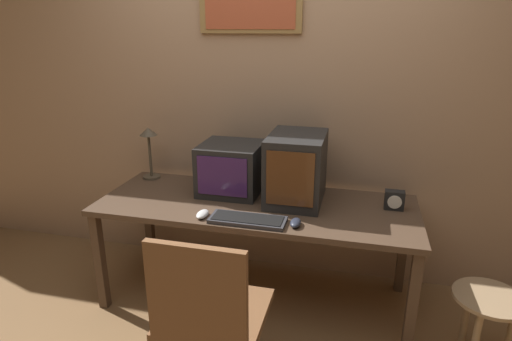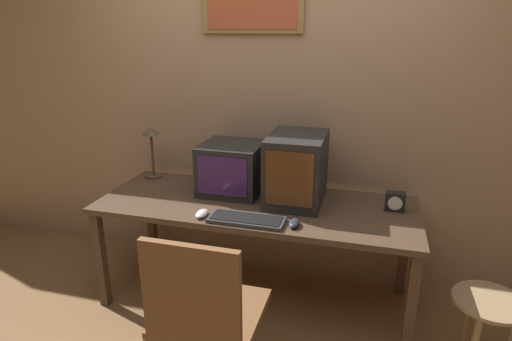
{
  "view_description": "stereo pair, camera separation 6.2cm",
  "coord_description": "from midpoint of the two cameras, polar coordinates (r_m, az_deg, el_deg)",
  "views": [
    {
      "loc": [
        0.61,
        -1.74,
        1.76
      ],
      "look_at": [
        0.0,
        0.67,
        0.92
      ],
      "focal_mm": 30.0,
      "sensor_mm": 36.0,
      "label": 1
    },
    {
      "loc": [
        0.67,
        -1.73,
        1.76
      ],
      "look_at": [
        0.0,
        0.67,
        0.92
      ],
      "focal_mm": 30.0,
      "sensor_mm": 36.0,
      "label": 2
    }
  ],
  "objects": [
    {
      "name": "wall_back",
      "position": [
        3.01,
        1.7,
        9.96
      ],
      "size": [
        8.0,
        0.08,
        2.6
      ],
      "color": "tan",
      "rests_on": "ground_plane"
    },
    {
      "name": "desk",
      "position": [
        2.73,
        -0.66,
        -5.57
      ],
      "size": [
        1.99,
        0.76,
        0.7
      ],
      "color": "#4C3828",
      "rests_on": "ground_plane"
    },
    {
      "name": "monitor_left",
      "position": [
        2.84,
        -3.95,
        0.31
      ],
      "size": [
        0.39,
        0.39,
        0.33
      ],
      "color": "black",
      "rests_on": "desk"
    },
    {
      "name": "monitor_right",
      "position": [
        2.68,
        4.73,
        0.31
      ],
      "size": [
        0.34,
        0.47,
        0.43
      ],
      "color": "black",
      "rests_on": "desk"
    },
    {
      "name": "keyboard_main",
      "position": [
        2.45,
        -1.85,
        -6.57
      ],
      "size": [
        0.44,
        0.17,
        0.03
      ],
      "color": "#333338",
      "rests_on": "desk"
    },
    {
      "name": "mouse_near_keyboard",
      "position": [
        2.41,
        4.55,
        -6.97
      ],
      "size": [
        0.06,
        0.11,
        0.04
      ],
      "color": "#282D3D",
      "rests_on": "desk"
    },
    {
      "name": "mouse_far_corner",
      "position": [
        2.53,
        -7.85,
        -5.79
      ],
      "size": [
        0.06,
        0.12,
        0.04
      ],
      "color": "silver",
      "rests_on": "desk"
    },
    {
      "name": "desk_clock",
      "position": [
        2.72,
        17.34,
        -3.79
      ],
      "size": [
        0.12,
        0.07,
        0.12
      ],
      "color": "black",
      "rests_on": "desk"
    },
    {
      "name": "desk_lamp",
      "position": [
        3.17,
        -14.62,
        3.55
      ],
      "size": [
        0.12,
        0.12,
        0.38
      ],
      "color": "#4C4233",
      "rests_on": "desk"
    },
    {
      "name": "office_chair",
      "position": [
        2.16,
        -6.78,
        -20.59
      ],
      "size": [
        0.5,
        0.5,
        0.93
      ],
      "color": "black",
      "rests_on": "ground_plane"
    },
    {
      "name": "side_stool",
      "position": [
        2.64,
        27.85,
        -16.26
      ],
      "size": [
        0.37,
        0.37,
        0.43
      ],
      "color": "#9E7F5B",
      "rests_on": "ground_plane"
    }
  ]
}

